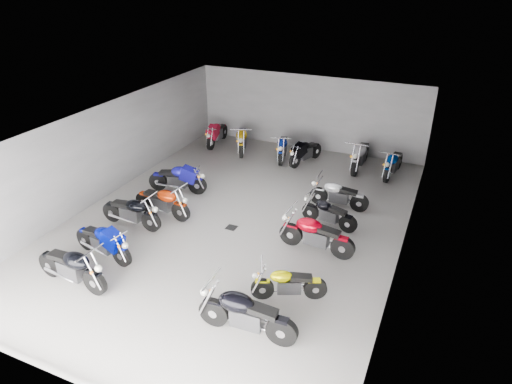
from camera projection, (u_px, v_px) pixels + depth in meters
The scene contains 22 objects.
ground at pixel (238, 220), 14.59m from camera, with size 14.00×14.00×0.00m, color gray.
wall_back at pixel (309, 113), 19.58m from camera, with size 10.00×0.10×3.20m, color gray.
wall_left at pixel (107, 150), 15.67m from camera, with size 0.10×14.00×3.20m, color gray.
wall_right at pixel (407, 207), 12.06m from camera, with size 0.10×14.00×3.20m, color gray.
ceiling at pixel (237, 124), 13.13m from camera, with size 10.00×14.00×0.04m, color black.
drain_grate at pixel (231, 227), 14.18m from camera, with size 0.32×0.32×0.01m, color black.
motorcycle_left_a at pixel (72, 267), 11.44m from camera, with size 2.27×0.49×1.00m.
motorcycle_left_b at pixel (103, 242), 12.54m from camera, with size 2.12×0.55×0.94m.
motorcycle_left_c at pixel (132, 212), 14.04m from camera, with size 2.13×0.41×0.94m.
motorcycle_left_d at pixel (163, 201), 14.64m from camera, with size 2.14×0.47×0.94m.
motorcycle_left_e at pixel (178, 179), 16.16m from camera, with size 2.15×0.59×0.95m.
motorcycle_right_a at pixel (246, 314), 9.90m from camera, with size 2.33×0.47×1.02m.
motorcycle_right_b at pixel (288, 283), 11.02m from camera, with size 1.75×0.88×0.82m.
motorcycle_right_d at pixel (316, 235), 12.81m from camera, with size 2.24×0.47×0.98m.
motorcycle_right_e at pixel (328, 213), 14.10m from camera, with size 1.85×0.51×0.82m.
motorcycle_right_f at pixel (338, 195), 15.15m from camera, with size 1.99×0.40×0.88m.
motorcycle_back_a at pixel (217, 133), 20.44m from camera, with size 0.48×2.16×0.95m.
motorcycle_back_b at pixel (242, 139), 19.67m from camera, with size 1.03×2.18×1.01m.
motorcycle_back_c at pixel (283, 147), 18.93m from camera, with size 0.70×2.11×0.95m.
motorcycle_back_d at pixel (305, 152), 18.52m from camera, with size 0.77×1.98×0.90m.
motorcycle_back_e at pixel (360, 155), 18.01m from camera, with size 0.47×2.39×1.05m.
motorcycle_back_f at pixel (393, 163), 17.41m from camera, with size 0.49×2.13×0.94m.
Camera 1 is at (5.62, -11.30, 7.40)m, focal length 32.00 mm.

